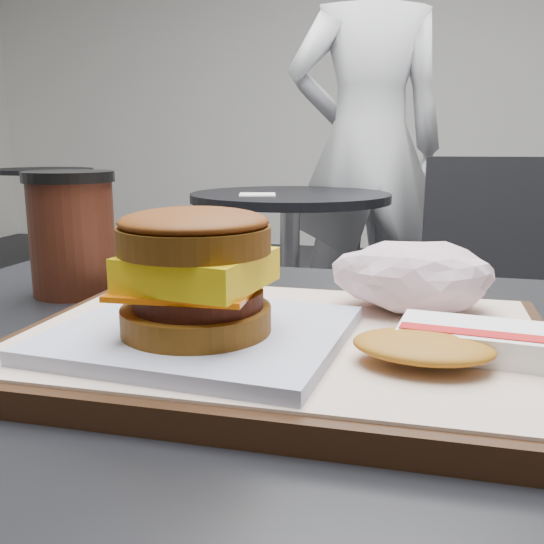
{
  "coord_description": "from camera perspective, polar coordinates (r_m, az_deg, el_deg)",
  "views": [
    {
      "loc": [
        0.11,
        -0.43,
        0.92
      ],
      "look_at": [
        0.01,
        -0.03,
        0.83
      ],
      "focal_mm": 40.0,
      "sensor_mm": 36.0,
      "label": 1
    }
  ],
  "objects": [
    {
      "name": "bg_table_mid",
      "position": [
        4.42,
        -20.62,
        6.66
      ],
      "size": [
        0.66,
        0.66,
        0.75
      ],
      "color": "black",
      "rests_on": "ground"
    },
    {
      "name": "patron",
      "position": [
        2.55,
        9.0,
        11.55
      ],
      "size": [
        0.76,
        0.62,
        1.81
      ],
      "primitive_type": "imported",
      "rotation": [
        0.0,
        0.0,
        3.47
      ],
      "color": "silver",
      "rests_on": "ground"
    },
    {
      "name": "crumpled_wrapper",
      "position": [
        0.5,
        13.08,
        -0.36
      ],
      "size": [
        0.13,
        0.1,
        0.06
      ],
      "primitive_type": null,
      "color": "white",
      "rests_on": "serving_tray"
    },
    {
      "name": "napkin",
      "position": [
        2.05,
        -1.38,
        7.3
      ],
      "size": [
        0.15,
        0.15,
        0.0
      ],
      "primitive_type": "cube",
      "rotation": [
        0.0,
        0.0,
        0.27
      ],
      "color": "white",
      "rests_on": "neighbor_table"
    },
    {
      "name": "neighbor_table",
      "position": [
        2.16,
        1.69,
        2.16
      ],
      "size": [
        0.7,
        0.7,
        0.75
      ],
      "color": "black",
      "rests_on": "ground"
    },
    {
      "name": "breakfast_sandwich",
      "position": [
        0.41,
        -7.01,
        -1.43
      ],
      "size": [
        0.2,
        0.18,
        0.09
      ],
      "color": "silver",
      "rests_on": "serving_tray"
    },
    {
      "name": "serving_tray",
      "position": [
        0.44,
        0.96,
        -6.76
      ],
      "size": [
        0.38,
        0.28,
        0.02
      ],
      "color": "black",
      "rests_on": "customer_table"
    },
    {
      "name": "coffee_cup",
      "position": [
        0.65,
        -18.3,
        3.74
      ],
      "size": [
        0.09,
        0.09,
        0.13
      ],
      "color": "#3A170E",
      "rests_on": "customer_table"
    },
    {
      "name": "hash_brown",
      "position": [
        0.4,
        16.39,
        -6.38
      ],
      "size": [
        0.12,
        0.1,
        0.02
      ],
      "color": "white",
      "rests_on": "serving_tray"
    },
    {
      "name": "neighbor_chair",
      "position": [
        2.08,
        15.95,
        0.19
      ],
      "size": [
        0.61,
        0.45,
        0.88
      ],
      "color": "#9F9FA4",
      "rests_on": "ground"
    }
  ]
}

